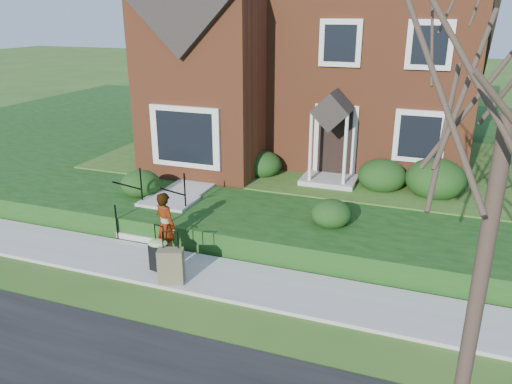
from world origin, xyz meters
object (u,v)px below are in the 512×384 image
at_px(woman, 166,226).
at_px(suitcase_olive, 171,266).
at_px(front_steps, 160,213).
at_px(suitcase_black, 159,253).

distance_m(woman, suitcase_olive, 1.25).
height_order(woman, suitcase_olive, woman).
distance_m(front_steps, suitcase_olive, 2.96).
bearing_deg(woman, suitcase_olive, 145.48).
distance_m(front_steps, woman, 1.82).
height_order(woman, suitcase_black, woman).
bearing_deg(front_steps, suitcase_olive, -55.22).
bearing_deg(woman, front_steps, -33.46).
height_order(front_steps, woman, woman).
xyz_separation_m(woman, suitcase_olive, (0.66, -0.98, -0.41)).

